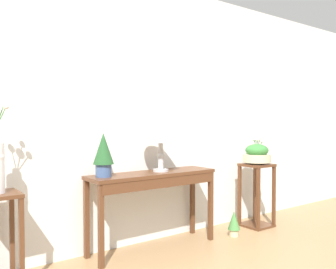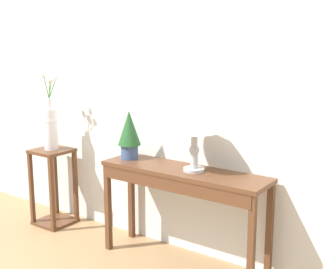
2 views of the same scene
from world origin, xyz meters
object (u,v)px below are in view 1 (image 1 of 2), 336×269
object	(u,v)px
planter_bowl_wide_right	(257,154)
table_lamp	(161,133)
potted_plant_on_console	(103,153)
pedestal_stand_right	(257,195)
console_table	(154,183)
potted_plant_floor	(234,222)

from	to	relation	value
planter_bowl_wide_right	table_lamp	bearing A→B (deg)	175.65
potted_plant_on_console	pedestal_stand_right	bearing A→B (deg)	-3.28
console_table	potted_plant_floor	world-z (taller)	console_table
potted_plant_on_console	pedestal_stand_right	distance (m)	2.13
console_table	planter_bowl_wide_right	distance (m)	1.50
potted_plant_on_console	potted_plant_floor	size ratio (longest dim) A/B	1.40
console_table	planter_bowl_wide_right	bearing A→B (deg)	-3.17
table_lamp	console_table	bearing A→B (deg)	-166.46
potted_plant_on_console	potted_plant_floor	world-z (taller)	potted_plant_on_console
table_lamp	planter_bowl_wide_right	bearing A→B (deg)	-4.35
potted_plant_on_console	pedestal_stand_right	xyz separation A→B (m)	(2.03, -0.12, -0.62)
console_table	table_lamp	size ratio (longest dim) A/B	2.59
pedestal_stand_right	planter_bowl_wide_right	world-z (taller)	planter_bowl_wide_right
potted_plant_on_console	potted_plant_floor	distance (m)	1.74
console_table	potted_plant_on_console	distance (m)	0.64
pedestal_stand_right	planter_bowl_wide_right	bearing A→B (deg)	37.35
console_table	potted_plant_on_console	xyz separation A→B (m)	(-0.55, 0.03, 0.34)
pedestal_stand_right	potted_plant_floor	bearing A→B (deg)	-167.71
pedestal_stand_right	table_lamp	bearing A→B (deg)	175.62
console_table	pedestal_stand_right	bearing A→B (deg)	-3.19
table_lamp	planter_bowl_wide_right	distance (m)	1.42
table_lamp	pedestal_stand_right	bearing A→B (deg)	-4.38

